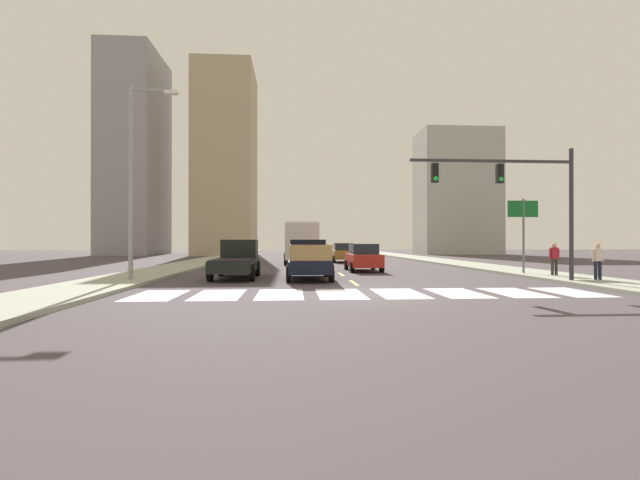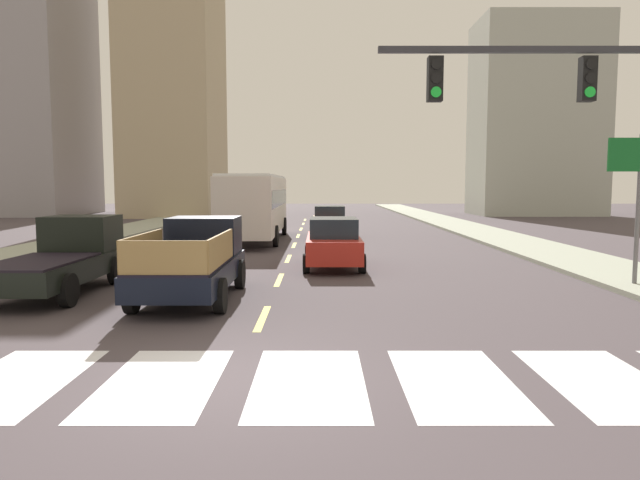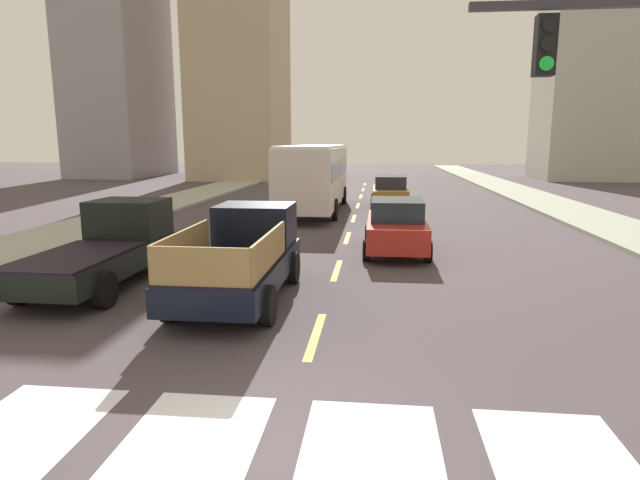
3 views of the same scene
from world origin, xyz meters
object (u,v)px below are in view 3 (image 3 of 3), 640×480
at_px(pickup_stakebed, 244,255).
at_px(pickup_dark, 108,246).
at_px(sedan_mid, 390,192).
at_px(city_bus, 315,173).
at_px(sedan_near_left, 396,226).

relative_size(pickup_stakebed, pickup_dark, 1.00).
height_order(pickup_dark, sedan_mid, pickup_dark).
distance_m(pickup_stakebed, pickup_dark, 3.74).
xyz_separation_m(city_bus, sedan_mid, (3.80, 1.92, -1.09)).
xyz_separation_m(pickup_dark, city_bus, (3.56, 14.05, 1.03)).
distance_m(pickup_dark, sedan_mid, 17.59).
relative_size(city_bus, sedan_mid, 2.45).
xyz_separation_m(pickup_stakebed, pickup_dark, (-3.66, 0.74, -0.02)).
bearing_deg(pickup_stakebed, sedan_mid, 75.63).
distance_m(pickup_dark, city_bus, 14.54).
relative_size(pickup_dark, sedan_near_left, 1.18).
bearing_deg(pickup_stakebed, pickup_dark, 166.74).
xyz_separation_m(city_bus, sedan_near_left, (3.75, -9.64, -1.09)).
xyz_separation_m(pickup_dark, sedan_mid, (7.36, 15.98, -0.06)).
height_order(city_bus, sedan_near_left, city_bus).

